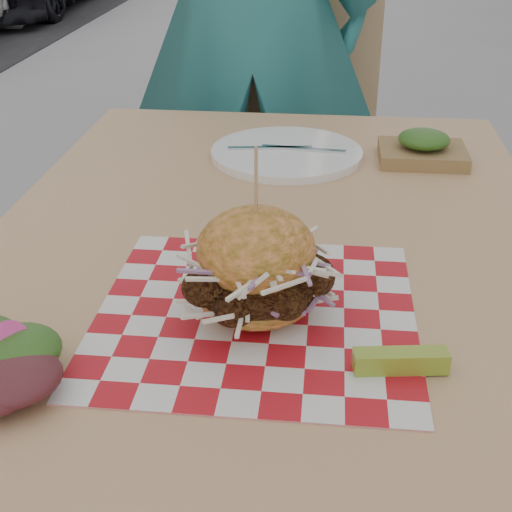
{
  "coord_description": "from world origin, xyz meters",
  "views": [
    {
      "loc": [
        -0.22,
        -0.86,
        1.19
      ],
      "look_at": [
        -0.29,
        -0.18,
        0.82
      ],
      "focal_mm": 50.0,
      "sensor_mm": 36.0,
      "label": 1
    }
  ],
  "objects_px": {
    "diner": "(250,1)",
    "patio_table": "(270,290)",
    "patio_chair": "(296,133)",
    "sandwich": "(256,270)"
  },
  "relations": [
    {
      "from": "patio_table",
      "to": "sandwich",
      "type": "xyz_separation_m",
      "value": [
        -0.0,
        -0.19,
        0.14
      ]
    },
    {
      "from": "diner",
      "to": "sandwich",
      "type": "xyz_separation_m",
      "value": [
        0.14,
        -1.17,
        -0.11
      ]
    },
    {
      "from": "patio_table",
      "to": "sandwich",
      "type": "relative_size",
      "value": 6.06
    },
    {
      "from": "patio_table",
      "to": "diner",
      "type": "bearing_deg",
      "value": 98.0
    },
    {
      "from": "patio_chair",
      "to": "sandwich",
      "type": "xyz_separation_m",
      "value": [
        0.02,
        -1.27,
        0.25
      ]
    },
    {
      "from": "diner",
      "to": "patio_table",
      "type": "relative_size",
      "value": 1.53
    },
    {
      "from": "diner",
      "to": "patio_chair",
      "type": "distance_m",
      "value": 0.4
    },
    {
      "from": "sandwich",
      "to": "diner",
      "type": "bearing_deg",
      "value": 96.72
    },
    {
      "from": "diner",
      "to": "patio_chair",
      "type": "relative_size",
      "value": 1.94
    },
    {
      "from": "patio_chair",
      "to": "diner",
      "type": "bearing_deg",
      "value": -152.58
    }
  ]
}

